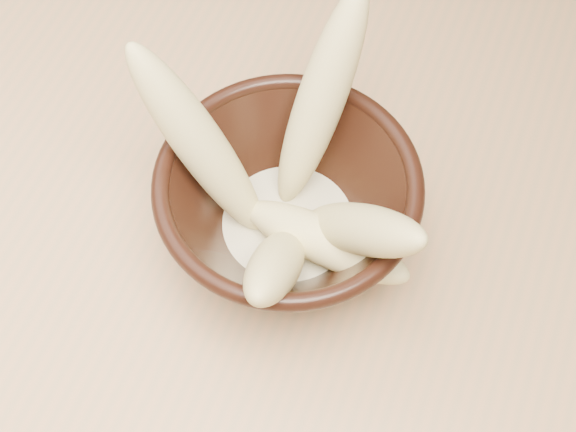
# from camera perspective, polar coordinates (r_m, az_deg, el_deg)

# --- Properties ---
(table) EXTENTS (1.20, 0.80, 0.75)m
(table) POSITION_cam_1_polar(r_m,az_deg,el_deg) (0.66, 9.64, -11.64)
(table) COLOR tan
(table) RESTS_ON ground
(bowl) EXTENTS (0.18, 0.18, 0.10)m
(bowl) POSITION_cam_1_polar(r_m,az_deg,el_deg) (0.56, 0.00, 0.42)
(bowl) COLOR black
(bowl) RESTS_ON table
(milk_puddle) EXTENTS (0.10, 0.10, 0.01)m
(milk_puddle) POSITION_cam_1_polar(r_m,az_deg,el_deg) (0.58, 0.00, -0.75)
(milk_puddle) COLOR beige
(milk_puddle) RESTS_ON bowl
(banana_upright) EXTENTS (0.06, 0.12, 0.16)m
(banana_upright) POSITION_cam_1_polar(r_m,az_deg,el_deg) (0.54, 2.34, 8.25)
(banana_upright) COLOR #DDCD82
(banana_upright) RESTS_ON bowl
(banana_left) EXTENTS (0.12, 0.06, 0.15)m
(banana_left) POSITION_cam_1_polar(r_m,az_deg,el_deg) (0.53, -6.32, 5.14)
(banana_left) COLOR #DDCD82
(banana_left) RESTS_ON bowl
(banana_right) EXTENTS (0.12, 0.09, 0.13)m
(banana_right) POSITION_cam_1_polar(r_m,az_deg,el_deg) (0.51, 5.19, -0.93)
(banana_right) COLOR #DDCD82
(banana_right) RESTS_ON bowl
(banana_across) EXTENTS (0.13, 0.05, 0.04)m
(banana_across) POSITION_cam_1_polar(r_m,az_deg,el_deg) (0.54, 2.66, -1.82)
(banana_across) COLOR #DDCD82
(banana_across) RESTS_ON bowl
(banana_front) EXTENTS (0.05, 0.11, 0.11)m
(banana_front) POSITION_cam_1_polar(r_m,az_deg,el_deg) (0.51, -0.89, -3.57)
(banana_front) COLOR #DDCD82
(banana_front) RESTS_ON bowl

